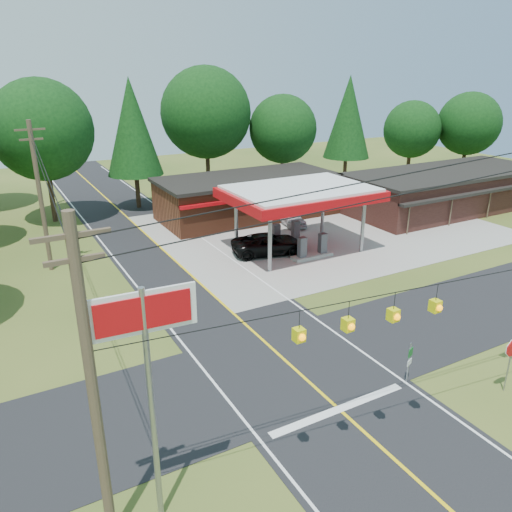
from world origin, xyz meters
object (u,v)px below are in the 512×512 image
sedan_car (291,218)px  big_stop_sign (147,352)px  suv_car (269,244)px  gas_canopy (300,195)px  octagonal_stop_sign (512,352)px

sedan_car → big_stop_sign: big_stop_sign is taller
sedan_car → suv_car: bearing=-125.6°
gas_canopy → big_stop_sign: (-17.00, -18.01, 1.60)m
sedan_car → octagonal_stop_sign: size_ratio=1.56×
gas_canopy → suv_car: size_ratio=1.93×
sedan_car → big_stop_sign: 31.47m
big_stop_sign → gas_canopy: bearing=46.7°
octagonal_stop_sign → suv_car: bearing=91.1°
gas_canopy → octagonal_stop_sign: 19.26m
suv_car → sedan_car: 7.57m
big_stop_sign → sedan_car: bearing=49.9°
big_stop_sign → octagonal_stop_sign: 15.54m
suv_car → octagonal_stop_sign: 19.45m
suv_car → octagonal_stop_sign: size_ratio=2.14×
sedan_car → octagonal_stop_sign: octagonal_stop_sign is taller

